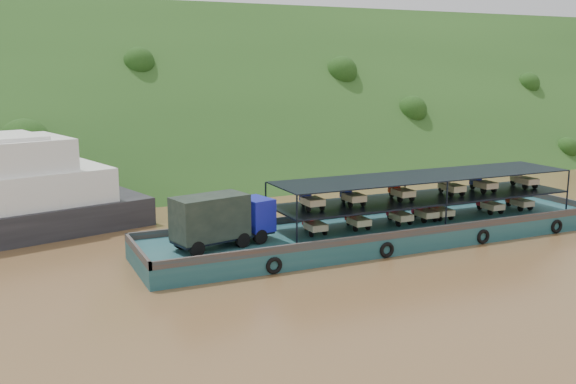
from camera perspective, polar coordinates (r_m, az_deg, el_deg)
name	(u,v)px	position (r m, az deg, el deg)	size (l,w,h in m)	color
ground	(331,241)	(46.16, 3.82, -4.35)	(160.00, 160.00, 0.00)	brown
hillside	(190,169)	(79.00, -8.69, 2.03)	(140.00, 28.00, 28.00)	#1E3D16
cargo_barge	(373,228)	(45.61, 7.54, -3.15)	(35.00, 7.18, 4.54)	#144147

